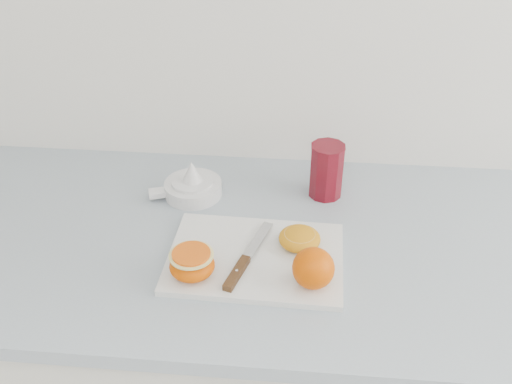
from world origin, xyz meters
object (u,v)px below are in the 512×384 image
cutting_board (255,258)px  red_tumbler (326,172)px  half_orange (192,264)px  counter (290,383)px  citrus_juicer (192,186)px

cutting_board → red_tumbler: bearing=60.9°
half_orange → counter: bearing=37.1°
counter → cutting_board: (-0.08, -0.08, 0.45)m
cutting_board → citrus_juicer: citrus_juicer is taller
counter → citrus_juicer: bearing=150.8°
half_orange → citrus_juicer: bearing=100.7°
counter → cutting_board: cutting_board is taller
citrus_juicer → counter: bearing=-29.2°
red_tumbler → cutting_board: bearing=-119.1°
counter → citrus_juicer: size_ratio=15.07×
counter → citrus_juicer: 0.54m
cutting_board → counter: bearing=44.7°
counter → red_tumbler: bearing=71.1°
citrus_juicer → red_tumbler: (0.29, 0.03, 0.03)m
half_orange → citrus_juicer: (-0.05, 0.27, -0.01)m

